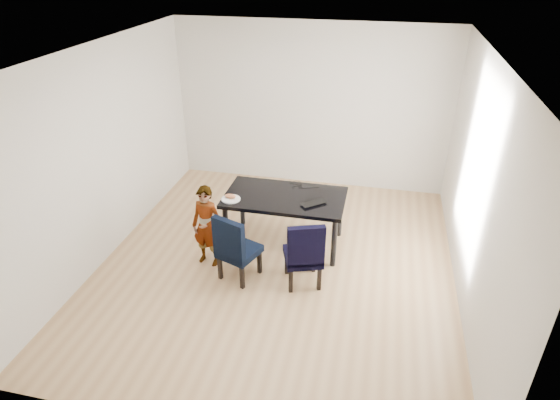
% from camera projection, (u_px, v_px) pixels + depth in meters
% --- Properties ---
extents(floor, '(4.50, 5.00, 0.01)m').
position_uv_depth(floor, '(277.00, 264.00, 6.15)').
color(floor, tan).
rests_on(floor, ground).
extents(ceiling, '(4.50, 5.00, 0.01)m').
position_uv_depth(ceiling, '(276.00, 52.00, 4.84)').
color(ceiling, white).
rests_on(ceiling, wall_back).
extents(wall_back, '(4.50, 0.01, 2.70)m').
position_uv_depth(wall_back, '(311.00, 107.00, 7.64)').
color(wall_back, silver).
rests_on(wall_back, ground).
extents(wall_front, '(4.50, 0.01, 2.70)m').
position_uv_depth(wall_front, '(198.00, 316.00, 3.35)').
color(wall_front, white).
rests_on(wall_front, ground).
extents(wall_left, '(0.01, 5.00, 2.70)m').
position_uv_depth(wall_left, '(103.00, 154.00, 5.92)').
color(wall_left, silver).
rests_on(wall_left, ground).
extents(wall_right, '(0.01, 5.00, 2.70)m').
position_uv_depth(wall_right, '(479.00, 190.00, 5.06)').
color(wall_right, silver).
rests_on(wall_right, ground).
extents(dining_table, '(1.60, 0.90, 0.75)m').
position_uv_depth(dining_table, '(285.00, 220.00, 6.39)').
color(dining_table, black).
rests_on(dining_table, floor).
extents(chair_left, '(0.57, 0.58, 0.90)m').
position_uv_depth(chair_left, '(239.00, 246.00, 5.71)').
color(chair_left, black).
rests_on(chair_left, floor).
extents(chair_right, '(0.56, 0.57, 0.91)m').
position_uv_depth(chair_right, '(303.00, 251.00, 5.61)').
color(chair_right, black).
rests_on(chair_right, floor).
extents(child, '(0.44, 0.33, 1.10)m').
position_uv_depth(child, '(207.00, 226.00, 5.92)').
color(child, '#FF4C15').
rests_on(child, floor).
extents(plate, '(0.32, 0.32, 0.01)m').
position_uv_depth(plate, '(231.00, 199.00, 6.12)').
color(plate, silver).
rests_on(plate, dining_table).
extents(sandwich, '(0.16, 0.10, 0.06)m').
position_uv_depth(sandwich, '(230.00, 196.00, 6.11)').
color(sandwich, '#B36640').
rests_on(sandwich, plate).
extents(laptop, '(0.41, 0.39, 0.03)m').
position_uv_depth(laptop, '(312.00, 202.00, 6.05)').
color(laptop, black).
rests_on(laptop, dining_table).
extents(cable_tangle, '(0.17, 0.17, 0.01)m').
position_uv_depth(cable_tangle, '(297.00, 187.00, 6.43)').
color(cable_tangle, black).
rests_on(cable_tangle, dining_table).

